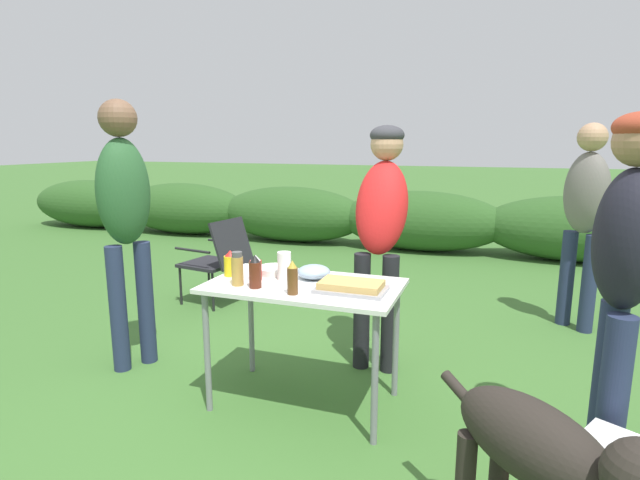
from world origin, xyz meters
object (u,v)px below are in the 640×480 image
plate_stack (275,270)px  standing_person_in_red_jacket (585,208)px  mixing_bowl (314,272)px  standing_person_in_olive_jacket (625,259)px  folding_table (304,296)px  spice_jar (237,269)px  beer_bottle (293,278)px  standing_person_with_beanie (125,208)px  bbq_sauce_bottle (255,272)px  standing_person_in_dark_puffer (381,217)px  ketchup_bottle (256,268)px  dog (544,458)px  paper_cup_stack (284,266)px  food_tray (351,287)px  mustard_bottle (231,264)px  camp_chair_green_behind_table (218,256)px

plate_stack → standing_person_in_red_jacket: 2.63m
mixing_bowl → standing_person_in_olive_jacket: bearing=-6.5°
folding_table → spice_jar: bearing=-155.7°
beer_bottle → standing_person_with_beanie: size_ratio=0.10×
bbq_sauce_bottle → standing_person_in_olive_jacket: bearing=3.5°
folding_table → standing_person_in_dark_puffer: bearing=68.1°
plate_stack → beer_bottle: bearing=-52.7°
ketchup_bottle → plate_stack: bearing=76.6°
beer_bottle → dog: size_ratio=0.25×
ketchup_bottle → dog: ketchup_bottle is taller
paper_cup_stack → standing_person_with_beanie: (-1.16, 0.04, 0.28)m
paper_cup_stack → standing_person_in_olive_jacket: bearing=-2.9°
standing_person_in_olive_jacket → dog: (-0.36, -0.87, -0.51)m
paper_cup_stack → standing_person_in_dark_puffer: standing_person_in_dark_puffer is taller
food_tray → paper_cup_stack: (-0.43, 0.08, 0.06)m
mixing_bowl → food_tray: bearing=-31.7°
mixing_bowl → mustard_bottle: 0.51m
plate_stack → bbq_sauce_bottle: size_ratio=1.19×
mustard_bottle → standing_person_in_dark_puffer: 1.06m
plate_stack → standing_person_with_beanie: 1.10m
folding_table → standing_person_in_red_jacket: 2.57m
plate_stack → beer_bottle: beer_bottle is taller
food_tray → standing_person_with_beanie: 1.64m
food_tray → standing_person_with_beanie: bearing=175.5°
mustard_bottle → ketchup_bottle: bearing=-10.8°
paper_cup_stack → standing_person_with_beanie: size_ratio=0.09×
paper_cup_stack → bbq_sauce_bottle: bearing=-114.8°
dog → bbq_sauce_bottle: bearing=-74.3°
folding_table → standing_person_in_red_jacket: bearing=48.7°
bbq_sauce_bottle → standing_person_in_dark_puffer: 1.03m
camp_chair_green_behind_table → spice_jar: bearing=-136.3°
spice_jar → ketchup_bottle: size_ratio=1.28×
ketchup_bottle → mixing_bowl: bearing=25.0°
spice_jar → bbq_sauce_bottle: (0.12, -0.01, -0.01)m
beer_bottle → camp_chair_green_behind_table: (-1.47, 1.66, -0.36)m
mustard_bottle → standing_person_in_olive_jacket: size_ratio=0.09×
mixing_bowl → dog: size_ratio=0.26×
mustard_bottle → standing_person_in_olive_jacket: bearing=-1.9°
standing_person_with_beanie → mustard_bottle: bearing=-67.9°
paper_cup_stack → mixing_bowl: bearing=31.2°
paper_cup_stack → bbq_sauce_bottle: 0.22m
paper_cup_stack → mustard_bottle: bearing=-177.1°
spice_jar → beer_bottle: (0.36, -0.05, -0.01)m
folding_table → dog: 1.54m
ketchup_bottle → standing_person_in_red_jacket: 2.77m
standing_person_with_beanie → camp_chair_green_behind_table: standing_person_with_beanie is taller
mixing_bowl → ketchup_bottle: bearing=-155.0°
standing_person_in_dark_puffer → spice_jar: bearing=-126.9°
standing_person_in_dark_puffer → camp_chair_green_behind_table: bearing=155.8°
paper_cup_stack → spice_jar: 0.28m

